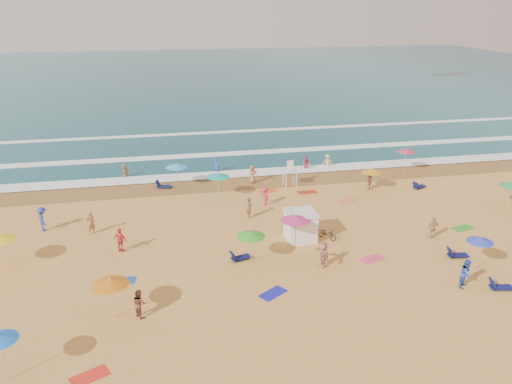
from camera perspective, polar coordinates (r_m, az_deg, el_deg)
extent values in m
plane|color=gold|center=(35.83, -0.63, -5.79)|extent=(220.00, 220.00, 0.00)
cube|color=#0C4756|center=(116.72, -8.49, 12.80)|extent=(220.00, 140.00, 0.18)
plane|color=olive|center=(47.18, -3.44, 0.94)|extent=(220.00, 220.00, 0.00)
cube|color=white|center=(49.49, -3.85, 2.01)|extent=(200.00, 2.20, 0.05)
cube|color=white|center=(56.11, -4.81, 4.29)|extent=(200.00, 1.60, 0.05)
cube|color=white|center=(65.71, -5.84, 6.73)|extent=(200.00, 1.20, 0.05)
cube|color=white|center=(36.02, 5.11, -3.96)|extent=(2.00, 2.00, 2.00)
cube|color=silver|center=(35.59, 5.16, -2.41)|extent=(2.20, 2.20, 0.12)
imported|color=black|center=(36.56, 8.08, -4.71)|extent=(1.43, 1.61, 0.84)
cone|color=orange|center=(46.11, 13.13, 2.40)|extent=(1.87, 1.87, 0.35)
cone|color=green|center=(32.32, -0.61, -4.83)|extent=(1.89, 1.89, 0.35)
cone|color=green|center=(45.97, 27.15, 0.79)|extent=(1.88, 1.88, 0.35)
cone|color=#CB2D54|center=(51.95, 16.78, 4.61)|extent=(1.75, 1.75, 0.35)
cone|color=#2B3BC5|center=(34.42, 24.24, -4.95)|extent=(1.64, 1.64, 0.35)
cone|color=#3599F1|center=(46.15, -9.08, 3.02)|extent=(1.98, 1.98, 0.35)
cone|color=orange|center=(27.89, -16.33, -9.81)|extent=(1.96, 1.96, 0.35)
cone|color=#14AA9C|center=(43.03, -4.38, 1.96)|extent=(1.96, 1.96, 0.35)
cone|color=#C42B79|center=(34.45, 4.52, -2.99)|extent=(2.07, 2.07, 0.35)
cube|color=#0F124B|center=(33.51, -1.73, -7.49)|extent=(1.41, 0.91, 0.34)
cube|color=#0F164F|center=(33.65, 26.22, -9.73)|extent=(1.38, 0.80, 0.34)
cube|color=#0E1147|center=(36.42, 22.06, -6.70)|extent=(1.37, 0.73, 0.34)
cube|color=#101552|center=(48.34, 18.17, 0.60)|extent=(1.42, 1.04, 0.34)
cube|color=#0F1A4F|center=(46.76, -10.48, 0.64)|extent=(1.41, 0.93, 0.34)
cube|color=red|center=(25.59, -18.52, -19.37)|extent=(1.90, 1.50, 0.03)
cube|color=#1C4AAF|center=(32.35, -15.15, -9.72)|extent=(1.81, 1.10, 0.03)
cube|color=#EF501A|center=(45.28, 1.42, 0.11)|extent=(1.90, 1.51, 0.03)
cube|color=#F03865|center=(34.54, 13.15, -7.45)|extent=(1.89, 1.36, 0.03)
cube|color=#AF2B15|center=(45.25, 5.88, -0.02)|extent=(1.75, 0.96, 0.03)
cube|color=#1A1DA6|center=(30.03, 1.94, -11.50)|extent=(1.89, 1.66, 0.03)
cube|color=green|center=(41.08, 22.51, -3.84)|extent=(1.86, 1.26, 0.03)
cube|color=orange|center=(43.82, 10.42, -0.98)|extent=(1.89, 1.65, 0.03)
imported|color=#E3B777|center=(52.31, 8.16, 3.42)|extent=(1.15, 0.83, 1.61)
imported|color=tan|center=(32.73, 7.69, -7.05)|extent=(0.76, 1.65, 1.72)
imported|color=tan|center=(38.37, 19.58, -3.88)|extent=(0.96, 0.43, 1.61)
imported|color=#986446|center=(46.79, 12.87, 1.33)|extent=(1.01, 1.61, 1.65)
imported|color=blue|center=(32.74, 22.91, -8.58)|extent=(1.11, 1.08, 1.80)
imported|color=brown|center=(28.43, -13.21, -12.27)|extent=(0.94, 1.00, 1.62)
imported|color=#C03040|center=(41.98, 1.01, -0.47)|extent=(0.88, 1.15, 1.58)
imported|color=#AB714F|center=(47.05, -0.41, 2.02)|extent=(0.91, 0.66, 1.72)
imported|color=#A17A4A|center=(38.76, -18.40, -3.30)|extent=(0.79, 0.72, 1.82)
imported|color=#E0383E|center=(35.47, -15.25, -5.32)|extent=(1.08, 0.93, 1.74)
imported|color=#2749B6|center=(50.24, -4.51, 2.99)|extent=(0.76, 0.81, 1.86)
imported|color=#C3304E|center=(51.22, 5.76, 3.16)|extent=(1.00, 0.95, 1.63)
imported|color=brown|center=(39.49, -0.77, -1.76)|extent=(0.43, 0.65, 1.75)
imported|color=brown|center=(50.23, -14.77, 2.23)|extent=(0.96, 0.95, 1.68)
imported|color=#2540B0|center=(40.52, -23.21, -2.86)|extent=(1.11, 1.38, 1.87)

